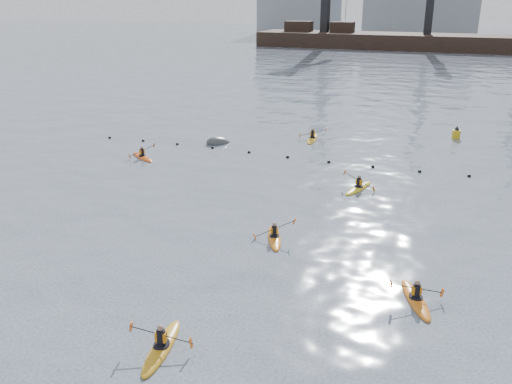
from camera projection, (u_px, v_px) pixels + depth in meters
ground at (134, 343)px, 17.82m from camera, size 400.00×400.00×0.00m
float_line at (309, 159)px, 37.72m from camera, size 33.24×0.73×0.24m
barge_pier at (425, 40)px, 113.61m from camera, size 72.00×19.30×29.50m
skyline at (451, 1)px, 145.55m from camera, size 141.00×28.00×22.00m
kayaker_0 at (274, 237)px, 25.42m from camera, size 1.90×2.90×1.13m
kayaker_1 at (162, 346)px, 17.48m from camera, size 2.10×3.20×1.01m
kayaker_2 at (142, 156)px, 38.09m from camera, size 2.80×2.12×1.03m
kayaker_3 at (359, 187)px, 31.94m from camera, size 2.04×3.08×1.11m
kayaker_4 at (416, 298)px, 20.25m from camera, size 1.95×3.04×1.00m
kayaker_5 at (312, 138)px, 42.87m from camera, size 2.24×3.32×1.16m
mooring_buoy at (218, 143)px, 41.84m from camera, size 2.31×2.46×1.42m
nav_buoy at (456, 134)px, 43.16m from camera, size 0.64×0.64×1.16m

